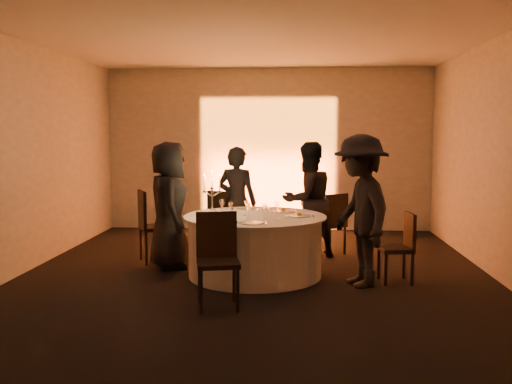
# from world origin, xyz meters

# --- Properties ---
(floor) EXTENTS (7.00, 7.00, 0.00)m
(floor) POSITION_xyz_m (0.00, 0.00, 0.00)
(floor) COLOR black
(floor) RESTS_ON ground
(ceiling) EXTENTS (7.00, 7.00, 0.00)m
(ceiling) POSITION_xyz_m (0.00, 0.00, 3.00)
(ceiling) COLOR silver
(ceiling) RESTS_ON wall_back
(wall_back) EXTENTS (7.00, 0.00, 7.00)m
(wall_back) POSITION_xyz_m (0.00, 3.50, 1.50)
(wall_back) COLOR #A5A099
(wall_back) RESTS_ON floor
(wall_front) EXTENTS (7.00, 0.00, 7.00)m
(wall_front) POSITION_xyz_m (0.00, -3.50, 1.50)
(wall_front) COLOR #A5A099
(wall_front) RESTS_ON floor
(wall_left) EXTENTS (0.00, 7.00, 7.00)m
(wall_left) POSITION_xyz_m (-3.00, 0.00, 1.50)
(wall_left) COLOR #A5A099
(wall_left) RESTS_ON floor
(wall_right) EXTENTS (0.00, 7.00, 7.00)m
(wall_right) POSITION_xyz_m (3.00, 0.00, 1.50)
(wall_right) COLOR #A5A099
(wall_right) RESTS_ON floor
(uplighter_fixture) EXTENTS (0.25, 0.12, 0.10)m
(uplighter_fixture) POSITION_xyz_m (0.00, 3.20, 0.05)
(uplighter_fixture) COLOR black
(uplighter_fixture) RESTS_ON floor
(banquet_table) EXTENTS (1.80, 1.80, 0.77)m
(banquet_table) POSITION_xyz_m (0.00, 0.00, 0.38)
(banquet_table) COLOR black
(banquet_table) RESTS_ON floor
(chair_left) EXTENTS (0.59, 0.59, 1.01)m
(chair_left) POSITION_xyz_m (-1.51, 0.66, 0.57)
(chair_left) COLOR black
(chair_left) RESTS_ON floor
(chair_back_left) EXTENTS (0.54, 0.54, 0.96)m
(chair_back_left) POSITION_xyz_m (-0.56, 1.28, 0.54)
(chair_back_left) COLOR black
(chair_back_left) RESTS_ON floor
(chair_back_right) EXTENTS (0.56, 0.56, 0.92)m
(chair_back_right) POSITION_xyz_m (1.06, 1.34, 0.51)
(chair_back_right) COLOR black
(chair_back_right) RESTS_ON floor
(chair_right) EXTENTS (0.42, 0.41, 0.85)m
(chair_right) POSITION_xyz_m (1.79, -0.20, 0.47)
(chair_right) COLOR black
(chair_right) RESTS_ON floor
(chair_front) EXTENTS (0.51, 0.51, 0.99)m
(chair_front) POSITION_xyz_m (-0.30, -1.28, 0.56)
(chair_front) COLOR black
(chair_front) RESTS_ON floor
(guest_left) EXTENTS (0.76, 0.95, 1.69)m
(guest_left) POSITION_xyz_m (-1.18, 0.36, 0.85)
(guest_left) COLOR black
(guest_left) RESTS_ON floor
(guest_back_left) EXTENTS (0.68, 0.55, 1.62)m
(guest_back_left) POSITION_xyz_m (-0.33, 1.04, 0.81)
(guest_back_left) COLOR black
(guest_back_left) RESTS_ON floor
(guest_back_right) EXTENTS (1.03, 0.98, 1.68)m
(guest_back_right) POSITION_xyz_m (0.69, 1.08, 0.84)
(guest_back_right) COLOR black
(guest_back_right) RESTS_ON floor
(guest_right) EXTENTS (0.97, 1.30, 1.80)m
(guest_right) POSITION_xyz_m (1.27, -0.38, 0.90)
(guest_right) COLOR black
(guest_right) RESTS_ON floor
(plate_left) EXTENTS (0.36, 0.29, 0.08)m
(plate_left) POSITION_xyz_m (-0.56, 0.26, 0.79)
(plate_left) COLOR silver
(plate_left) RESTS_ON banquet_table
(plate_back_left) EXTENTS (0.35, 0.26, 0.01)m
(plate_back_left) POSITION_xyz_m (-0.17, 0.53, 0.78)
(plate_back_left) COLOR silver
(plate_back_left) RESTS_ON banquet_table
(plate_back_right) EXTENTS (0.35, 0.27, 0.08)m
(plate_back_right) POSITION_xyz_m (0.35, 0.39, 0.79)
(plate_back_right) COLOR silver
(plate_back_right) RESTS_ON banquet_table
(plate_right) EXTENTS (0.36, 0.29, 0.08)m
(plate_right) POSITION_xyz_m (0.56, -0.04, 0.79)
(plate_right) COLOR silver
(plate_right) RESTS_ON banquet_table
(plate_front) EXTENTS (0.36, 0.28, 0.01)m
(plate_front) POSITION_xyz_m (0.00, -0.62, 0.78)
(plate_front) COLOR silver
(plate_front) RESTS_ON banquet_table
(coffee_cup) EXTENTS (0.11, 0.11, 0.07)m
(coffee_cup) POSITION_xyz_m (-0.60, -0.22, 0.80)
(coffee_cup) COLOR silver
(coffee_cup) RESTS_ON banquet_table
(candelabra) EXTENTS (0.24, 0.12, 0.57)m
(candelabra) POSITION_xyz_m (-0.55, 0.05, 0.97)
(candelabra) COLOR white
(candelabra) RESTS_ON banquet_table
(wine_glass_a) EXTENTS (0.07, 0.07, 0.19)m
(wine_glass_a) POSITION_xyz_m (-0.06, -0.35, 0.91)
(wine_glass_a) COLOR silver
(wine_glass_a) RESTS_ON banquet_table
(wine_glass_b) EXTENTS (0.07, 0.07, 0.19)m
(wine_glass_b) POSITION_xyz_m (0.27, -0.02, 0.91)
(wine_glass_b) COLOR silver
(wine_glass_b) RESTS_ON banquet_table
(wine_glass_c) EXTENTS (0.07, 0.07, 0.19)m
(wine_glass_c) POSITION_xyz_m (-0.07, -0.22, 0.91)
(wine_glass_c) COLOR silver
(wine_glass_c) RESTS_ON banquet_table
(wine_glass_d) EXTENTS (0.07, 0.07, 0.19)m
(wine_glass_d) POSITION_xyz_m (-0.44, 0.10, 0.91)
(wine_glass_d) COLOR silver
(wine_glass_d) RESTS_ON banquet_table
(wine_glass_e) EXTENTS (0.07, 0.07, 0.19)m
(wine_glass_e) POSITION_xyz_m (-0.11, -0.02, 0.91)
(wine_glass_e) COLOR silver
(wine_glass_e) RESTS_ON banquet_table
(wine_glass_f) EXTENTS (0.07, 0.07, 0.19)m
(wine_glass_f) POSITION_xyz_m (-0.39, -0.19, 0.91)
(wine_glass_f) COLOR silver
(wine_glass_f) RESTS_ON banquet_table
(wine_glass_g) EXTENTS (0.07, 0.07, 0.19)m
(wine_glass_g) POSITION_xyz_m (0.13, -0.27, 0.91)
(wine_glass_g) COLOR silver
(wine_glass_g) RESTS_ON banquet_table
(wine_glass_h) EXTENTS (0.07, 0.07, 0.19)m
(wine_glass_h) POSITION_xyz_m (0.29, -0.29, 0.91)
(wine_glass_h) COLOR silver
(wine_glass_h) RESTS_ON banquet_table
(wine_glass_i) EXTENTS (0.07, 0.07, 0.19)m
(wine_glass_i) POSITION_xyz_m (-0.28, -0.21, 0.91)
(wine_glass_i) COLOR silver
(wine_glass_i) RESTS_ON banquet_table
(tumbler_a) EXTENTS (0.07, 0.07, 0.09)m
(tumbler_a) POSITION_xyz_m (0.11, 0.35, 0.82)
(tumbler_a) COLOR silver
(tumbler_a) RESTS_ON banquet_table
(tumbler_b) EXTENTS (0.07, 0.07, 0.09)m
(tumbler_b) POSITION_xyz_m (0.17, 0.21, 0.82)
(tumbler_b) COLOR silver
(tumbler_b) RESTS_ON banquet_table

